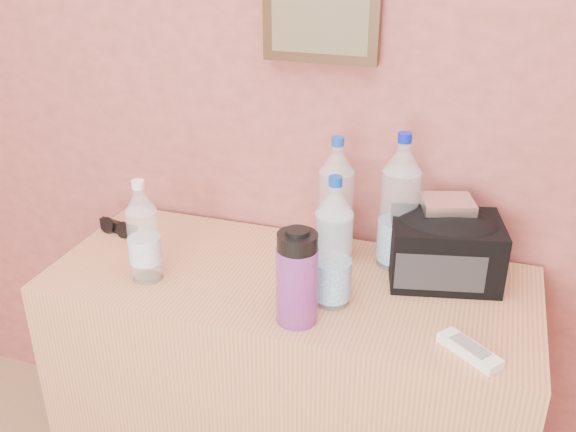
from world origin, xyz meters
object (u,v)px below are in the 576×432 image
Objects in this scene: pet_large_d at (333,249)px; toiletry_bag at (445,246)px; foil_packet at (448,204)px; ac_remote at (469,350)px; sunglasses at (119,228)px; pet_large_c at (399,209)px; pet_small at (144,237)px; nalgene_bottle at (297,277)px; pet_large_b at (336,206)px; dresser at (289,395)px.

toiletry_bag is at bearing 38.55° from pet_large_d.
pet_large_d reaches higher than foil_packet.
toiletry_bag is (-0.09, 0.30, 0.08)m from ac_remote.
ac_remote is (1.01, -0.26, -0.01)m from sunglasses.
foil_packet is (0.12, -0.01, 0.03)m from pet_large_c.
pet_small reaches higher than nalgene_bottle.
pet_large_b is at bearing 179.56° from foil_packet.
pet_small is at bearing -148.19° from pet_large_b.
dresser is at bearing -158.10° from foil_packet.
pet_large_d reaches higher than toiletry_bag.
pet_large_d is 2.20× the size of ac_remote.
toiletry_bag is (0.37, 0.12, 0.48)m from dresser.
pet_large_b is 0.50m from pet_small.
dresser is at bearing 18.36° from pet_small.
pet_large_d is at bearing -77.06° from pet_large_b.
pet_large_b reaches higher than pet_small.
pet_large_d is at bearing -29.13° from dresser.
ac_remote is 0.32m from toiletry_bag.
ac_remote is at bearing -18.10° from pet_large_d.
sunglasses is 1.04m from ac_remote.
toiletry_bag is at bearing 18.10° from pet_small.
pet_small reaches higher than dresser.
pet_large_b is at bearing 31.81° from pet_small.
pet_small is at bearing -146.61° from ac_remote.
foil_packet reaches higher than dresser.
nalgene_bottle is 0.87× the size of toiletry_bag.
pet_large_c reaches higher than pet_small.
nalgene_bottle reaches higher than toiletry_bag.
dresser is at bearing 150.87° from pet_large_d.
pet_small is 2.02× the size of sunglasses.
pet_large_c is 1.12× the size of pet_large_d.
pet_large_c reaches higher than sunglasses.
nalgene_bottle is (-0.01, -0.32, -0.04)m from pet_large_b.
pet_large_d is 0.37m from ac_remote.
ac_remote reaches higher than dresser.
pet_small reaches higher than toiletry_bag.
pet_large_d is at bearing -116.30° from pet_large_c.
foil_packet is (0.71, 0.26, 0.08)m from pet_small.
pet_large_c is 0.38m from nalgene_bottle.
dresser is at bearing -174.51° from toiletry_bag.
pet_small is at bearing -155.17° from pet_large_c.
dresser is 0.70m from foil_packet.
toiletry_bag is at bearing 14.38° from sunglasses.
pet_large_c is 1.35× the size of toiletry_bag.
pet_large_c is at bearing 3.32° from pet_large_b.
nalgene_bottle is (0.07, -0.17, 0.50)m from dresser.
pet_small is 0.81m from ac_remote.
dresser is at bearing -147.11° from pet_large_c.
pet_small is at bearing -31.79° from sunglasses.
pet_large_c is 0.15m from toiletry_bag.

